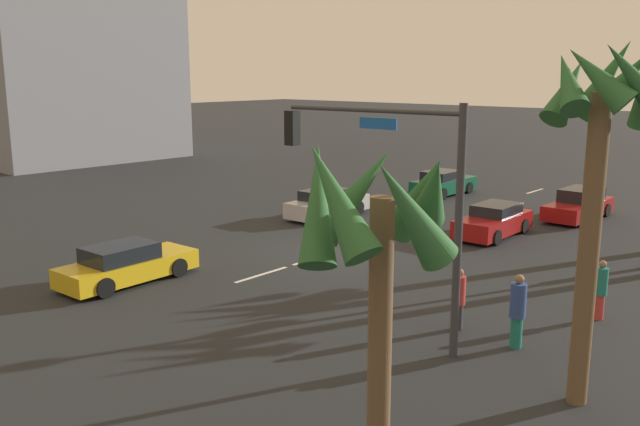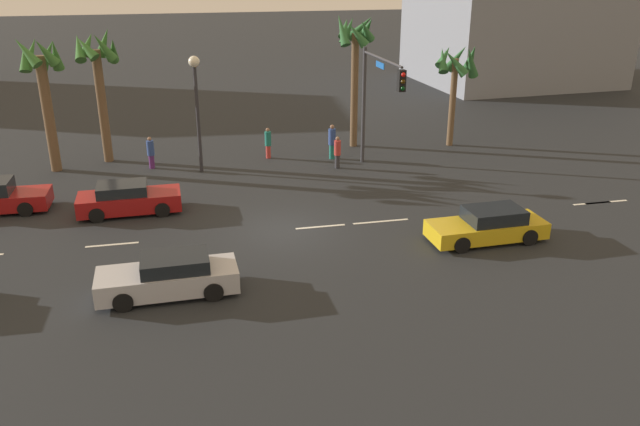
% 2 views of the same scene
% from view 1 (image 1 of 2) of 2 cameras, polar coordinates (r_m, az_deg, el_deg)
% --- Properties ---
extents(ground_plane, '(220.00, 220.00, 0.00)m').
position_cam_1_polar(ground_plane, '(26.05, 1.50, -3.28)').
color(ground_plane, '#232628').
extents(lane_stripe_0, '(2.14, 0.14, 0.01)m').
position_cam_1_polar(lane_stripe_0, '(41.22, 17.73, 1.78)').
color(lane_stripe_0, silver).
rests_on(lane_stripe_0, ground_plane).
extents(lane_stripe_1, '(2.59, 0.14, 0.01)m').
position_cam_1_polar(lane_stripe_1, '(35.88, 13.86, 0.57)').
color(lane_stripe_1, silver).
rests_on(lane_stripe_1, ground_plane).
extents(lane_stripe_2, '(1.99, 0.14, 0.01)m').
position_cam_1_polar(lane_stripe_2, '(31.42, 9.45, -0.81)').
color(lane_stripe_2, silver).
rests_on(lane_stripe_2, ground_plane).
extents(lane_stripe_3, '(2.07, 0.14, 0.01)m').
position_cam_1_polar(lane_stripe_3, '(24.97, -0.67, -3.93)').
color(lane_stripe_3, silver).
rests_on(lane_stripe_3, ground_plane).
extents(lane_stripe_4, '(2.40, 0.14, 0.01)m').
position_cam_1_polar(lane_stripe_4, '(23.18, -4.99, -5.22)').
color(lane_stripe_4, silver).
rests_on(lane_stripe_4, ground_plane).
extents(car_0, '(4.36, 1.87, 1.35)m').
position_cam_1_polar(car_0, '(29.29, 14.49, -0.68)').
color(car_0, maroon).
rests_on(car_0, ground_plane).
extents(car_1, '(4.45, 1.94, 1.38)m').
position_cam_1_polar(car_1, '(38.68, 10.40, 2.48)').
color(car_1, '#0F5138').
rests_on(car_1, ground_plane).
extents(car_2, '(4.64, 1.94, 1.31)m').
position_cam_1_polar(car_2, '(23.01, -16.09, -4.21)').
color(car_2, gold).
rests_on(car_2, ground_plane).
extents(car_3, '(4.70, 1.88, 1.43)m').
position_cam_1_polar(car_3, '(34.00, 21.08, 0.63)').
color(car_3, maroon).
rests_on(car_3, ground_plane).
extents(car_4, '(4.58, 1.86, 1.35)m').
position_cam_1_polar(car_4, '(32.15, 0.61, 0.78)').
color(car_4, '#B7B7BC').
rests_on(car_4, ground_plane).
extents(traffic_signal, '(0.46, 5.55, 6.10)m').
position_cam_1_polar(traffic_signal, '(16.84, 6.09, 2.87)').
color(traffic_signal, '#38383D').
rests_on(traffic_signal, ground_plane).
extents(streetlamp, '(0.56, 0.56, 5.89)m').
position_cam_1_polar(streetlamp, '(23.68, 22.52, 4.55)').
color(streetlamp, '#2D2D33').
rests_on(streetlamp, ground_plane).
extents(pedestrian_0, '(0.46, 0.46, 1.71)m').
position_cam_1_polar(pedestrian_0, '(20.35, 22.68, -5.92)').
color(pedestrian_0, '#BF3833').
rests_on(pedestrian_0, ground_plane).
extents(pedestrian_2, '(0.56, 0.56, 1.91)m').
position_cam_1_polar(pedestrian_2, '(17.58, 16.39, -7.85)').
color(pedestrian_2, '#1E7266').
rests_on(pedestrian_2, ground_plane).
extents(pedestrian_3, '(0.45, 0.45, 1.70)m').
position_cam_1_polar(pedestrian_3, '(18.44, 11.67, -7.04)').
color(pedestrian_3, '#333338').
rests_on(pedestrian_3, ground_plane).
extents(palm_tree_1, '(2.63, 2.57, 7.53)m').
position_cam_1_polar(palm_tree_1, '(14.11, 22.80, 6.74)').
color(palm_tree_1, brown).
rests_on(palm_tree_1, ground_plane).
extents(palm_tree_2, '(2.53, 2.69, 5.96)m').
position_cam_1_polar(palm_tree_2, '(9.78, 4.73, -1.37)').
color(palm_tree_2, brown).
rests_on(palm_tree_2, ground_plane).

